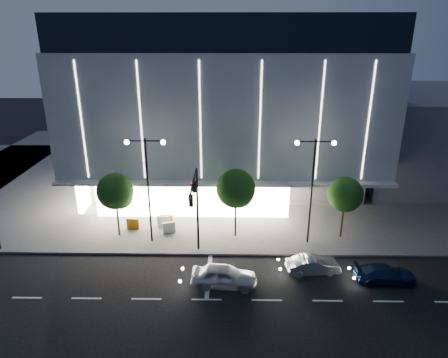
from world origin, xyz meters
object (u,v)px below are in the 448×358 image
at_px(tree_mid, 236,191).
at_px(barrier_b, 169,228).
at_px(car_second, 313,265).
at_px(barrier_a, 133,224).
at_px(street_lamp_east, 313,177).
at_px(tree_right, 345,196).
at_px(tree_left, 116,193).
at_px(traffic_mast, 196,201).
at_px(car_lead, 224,276).
at_px(barrier_c, 167,220).
at_px(car_third, 385,274).
at_px(street_lamp_west, 147,176).
at_px(barrier_d, 164,221).

xyz_separation_m(tree_mid, barrier_b, (-5.80, 0.40, -3.68)).
height_order(car_second, barrier_b, car_second).
bearing_deg(barrier_a, street_lamp_east, -3.79).
bearing_deg(tree_right, tree_left, 180.00).
height_order(traffic_mast, car_lead, traffic_mast).
bearing_deg(barrier_c, car_lead, -58.06).
bearing_deg(car_third, traffic_mast, 79.21).
relative_size(tree_mid, car_second, 1.58).
xyz_separation_m(street_lamp_west, barrier_b, (1.23, 1.42, -5.31)).
height_order(street_lamp_west, barrier_b, street_lamp_west).
xyz_separation_m(tree_right, barrier_c, (-15.18, 1.81, -3.23)).
xyz_separation_m(barrier_b, barrier_c, (-0.38, 1.41, 0.00)).
relative_size(barrier_a, barrier_c, 1.00).
bearing_deg(traffic_mast, street_lamp_east, 16.48).
height_order(street_lamp_east, barrier_a, street_lamp_east).
bearing_deg(car_third, barrier_a, 69.44).
xyz_separation_m(traffic_mast, street_lamp_west, (-4.00, 2.66, 0.93)).
height_order(tree_right, car_second, tree_right).
relative_size(traffic_mast, tree_right, 1.28).
relative_size(car_lead, barrier_d, 4.15).
bearing_deg(tree_mid, barrier_b, 176.08).
height_order(car_second, barrier_a, car_second).
distance_m(barrier_b, barrier_d, 1.40).
xyz_separation_m(street_lamp_east, barrier_c, (-12.15, 2.83, -5.31)).
bearing_deg(barrier_c, barrier_d, -146.89).
bearing_deg(car_lead, barrier_a, 50.74).
height_order(barrier_b, barrier_d, same).
relative_size(tree_right, barrier_b, 5.01).
height_order(street_lamp_east, car_lead, street_lamp_east).
bearing_deg(street_lamp_east, traffic_mast, -163.52).
bearing_deg(car_second, tree_mid, 39.69).
bearing_deg(street_lamp_west, street_lamp_east, 0.00).
relative_size(traffic_mast, street_lamp_west, 0.79).
distance_m(street_lamp_west, barrier_a, 6.07).
bearing_deg(car_third, street_lamp_west, 73.38).
bearing_deg(barrier_d, tree_mid, -8.18).
height_order(tree_left, tree_right, tree_left).
relative_size(street_lamp_west, car_third, 2.12).
distance_m(traffic_mast, street_lamp_east, 9.43).
bearing_deg(barrier_d, tree_left, -149.24).
xyz_separation_m(tree_right, barrier_b, (-14.80, 0.40, -3.23)).
bearing_deg(barrier_a, barrier_d, 15.74).
relative_size(car_third, barrier_d, 3.87).
xyz_separation_m(traffic_mast, barrier_b, (-2.77, 4.08, -4.38)).
relative_size(traffic_mast, tree_mid, 1.15).
bearing_deg(car_third, barrier_d, 65.05).
relative_size(street_lamp_east, car_third, 2.12).
relative_size(street_lamp_west, car_lead, 1.97).
relative_size(tree_right, barrier_a, 5.01).
bearing_deg(car_lead, street_lamp_west, 51.24).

